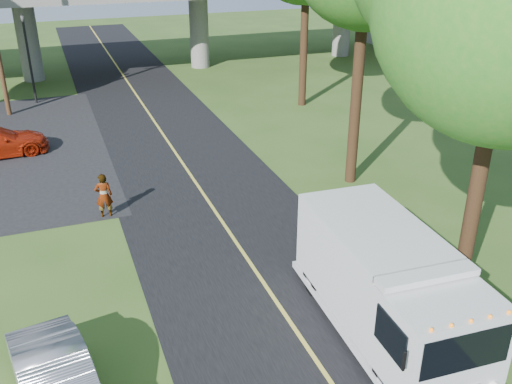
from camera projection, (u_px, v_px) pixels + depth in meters
ground at (308, 349)px, 14.57m from camera, size 120.00×120.00×0.00m
road at (202, 193)px, 23.05m from camera, size 7.00×90.00×0.02m
lane_line at (202, 192)px, 23.04m from camera, size 0.12×90.00×0.01m
overpass at (115, 8)px, 39.77m from camera, size 54.00×10.00×7.30m
traffic_signal at (28, 50)px, 33.36m from camera, size 0.18×0.22×5.20m
step_van at (386, 283)px, 14.56m from camera, size 2.80×6.88×2.84m
pedestrian at (104, 196)px, 20.85m from camera, size 0.64×0.44×1.71m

